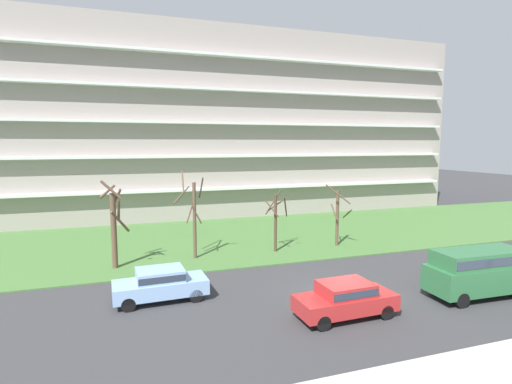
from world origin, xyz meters
TOP-DOWN VIEW (x-y plane):
  - ground at (0.00, 0.00)m, footprint 160.00×160.00m
  - grass_lawn_strip at (0.00, 14.00)m, footprint 80.00×16.00m
  - apartment_building at (0.00, 28.47)m, footprint 52.17×13.90m
  - tree_far_left at (-10.56, 8.41)m, footprint 1.71×1.72m
  - tree_left at (-5.72, 9.02)m, footprint 1.95×2.05m
  - tree_center at (-0.03, 8.89)m, footprint 1.83×1.77m
  - tree_right at (4.82, 8.88)m, footprint 2.17×1.88m
  - van_green_near_left at (6.41, -2.00)m, footprint 5.27×2.18m
  - sedan_red_center_left at (-1.08, -2.00)m, footprint 4.45×1.93m
  - sedan_blue_center_right at (-8.49, 2.50)m, footprint 4.47×1.97m

SIDE VIEW (x-z plane):
  - ground at x=0.00m, z-range 0.00..0.00m
  - grass_lawn_strip at x=0.00m, z-range 0.00..0.08m
  - sedan_red_center_left at x=-1.08m, z-range 0.09..1.66m
  - sedan_blue_center_right at x=-8.49m, z-range 0.09..1.66m
  - van_green_near_left at x=6.41m, z-range 0.22..2.58m
  - tree_right at x=4.82m, z-range -0.06..4.62m
  - tree_center at x=-0.03m, z-range 0.19..4.51m
  - tree_far_left at x=-10.56m, z-range -0.01..5.44m
  - tree_left at x=-5.72m, z-range 0.03..5.83m
  - apartment_building at x=0.00m, z-range 0.00..18.98m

